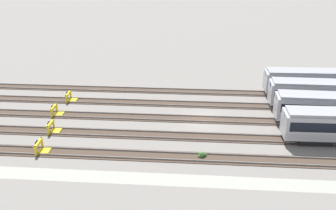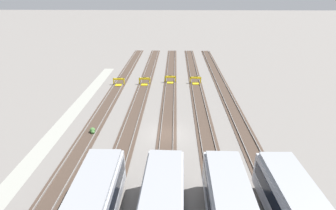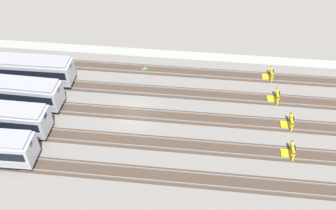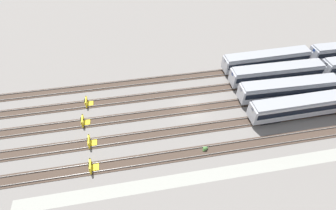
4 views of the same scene
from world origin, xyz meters
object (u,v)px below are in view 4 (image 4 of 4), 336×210
(bumper_stop_middle_track, at_px, (84,121))
(bumper_stop_far_inner_track, at_px, (88,102))
(bumper_stop_nearest_track, at_px, (92,166))
(bumper_stop_near_inner_track, at_px, (91,142))
(subway_car_back_row_centre, at_px, (277,73))
(weed_clump, at_px, (205,149))
(subway_car_front_row_right_inner, at_px, (289,89))
(subway_car_front_row_rightmost, at_px, (302,106))
(subway_car_front_row_centre, at_px, (266,60))

(bumper_stop_middle_track, bearing_deg, bumper_stop_far_inner_track, 84.75)
(bumper_stop_nearest_track, distance_m, bumper_stop_near_inner_track, 4.50)
(subway_car_back_row_centre, relative_size, bumper_stop_near_inner_track, 9.00)
(bumper_stop_far_inner_track, height_order, weed_clump, bumper_stop_far_inner_track)
(bumper_stop_near_inner_track, xyz_separation_m, bumper_stop_middle_track, (-1.18, 4.48, 0.00))
(subway_car_front_row_right_inner, distance_m, bumper_stop_nearest_track, 35.54)
(bumper_stop_far_inner_track, bearing_deg, subway_car_front_row_rightmost, -14.18)
(subway_car_front_row_right_inner, bearing_deg, weed_clump, -153.88)
(bumper_stop_near_inner_track, distance_m, bumper_stop_far_inner_track, 9.00)
(bumper_stop_nearest_track, relative_size, bumper_stop_near_inner_track, 1.00)
(bumper_stop_middle_track, bearing_deg, subway_car_back_row_centre, 7.20)
(bumper_stop_nearest_track, xyz_separation_m, weed_clump, (16.67, 0.28, -0.27))
(bumper_stop_nearest_track, distance_m, weed_clump, 16.67)
(bumper_stop_middle_track, distance_m, bumper_stop_far_inner_track, 4.51)
(subway_car_front_row_rightmost, distance_m, bumper_stop_middle_track, 36.19)
(subway_car_back_row_centre, distance_m, bumper_stop_near_inner_track, 35.88)
(subway_car_front_row_right_inner, relative_size, subway_car_back_row_centre, 1.00)
(subway_car_front_row_centre, relative_size, weed_clump, 19.63)
(bumper_stop_near_inner_track, distance_m, weed_clump, 17.52)
(subway_car_front_row_centre, xyz_separation_m, weed_clump, (-17.69, -17.67, -1.80))
(bumper_stop_nearest_track, bearing_deg, bumper_stop_middle_track, 99.59)
(bumper_stop_near_inner_track, height_order, weed_clump, bumper_stop_near_inner_track)
(subway_car_front_row_right_inner, distance_m, subway_car_front_row_rightmost, 4.45)
(bumper_stop_nearest_track, bearing_deg, weed_clump, 0.95)
(subway_car_front_row_right_inner, xyz_separation_m, bumper_stop_near_inner_track, (-34.70, -4.47, -1.53))
(subway_car_front_row_centre, xyz_separation_m, subway_car_front_row_rightmost, (0.00, -13.45, 0.00))
(bumper_stop_near_inner_track, relative_size, weed_clump, 2.18)
(subway_car_front_row_centre, height_order, bumper_stop_middle_track, subway_car_front_row_centre)
(subway_car_front_row_centre, distance_m, bumper_stop_middle_track, 37.01)
(bumper_stop_far_inner_track, bearing_deg, subway_car_back_row_centre, 0.07)
(subway_car_front_row_right_inner, distance_m, weed_clump, 19.79)
(subway_car_front_row_rightmost, distance_m, subway_car_back_row_centre, 9.00)
(subway_car_front_row_centre, height_order, weed_clump, subway_car_front_row_centre)
(bumper_stop_middle_track, distance_m, weed_clump, 20.15)
(bumper_stop_middle_track, bearing_deg, bumper_stop_nearest_track, -80.41)
(bumper_stop_middle_track, xyz_separation_m, weed_clump, (18.18, -8.69, -0.27))
(subway_car_front_row_right_inner, bearing_deg, bumper_stop_middle_track, 179.97)
(subway_car_front_row_rightmost, xyz_separation_m, bumper_stop_middle_track, (-35.88, 4.47, -1.53))
(subway_car_front_row_centre, height_order, bumper_stop_nearest_track, subway_car_front_row_centre)
(weed_clump, bearing_deg, bumper_stop_far_inner_track, 143.43)
(subway_car_back_row_centre, height_order, weed_clump, subway_car_back_row_centre)
(weed_clump, bearing_deg, subway_car_front_row_right_inner, 26.12)
(subway_car_back_row_centre, bearing_deg, bumper_stop_middle_track, -172.80)
(subway_car_front_row_rightmost, height_order, bumper_stop_near_inner_track, subway_car_front_row_rightmost)
(subway_car_front_row_centre, bearing_deg, subway_car_front_row_rightmost, -90.00)
(subway_car_back_row_centre, height_order, bumper_stop_near_inner_track, subway_car_back_row_centre)
(weed_clump, bearing_deg, bumper_stop_nearest_track, -179.05)
(bumper_stop_middle_track, xyz_separation_m, bumper_stop_far_inner_track, (0.41, 4.49, 0.00))
(subway_car_front_row_centre, height_order, subway_car_front_row_right_inner, same)
(subway_car_front_row_right_inner, xyz_separation_m, bumper_stop_middle_track, (-35.88, 0.02, -1.53))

